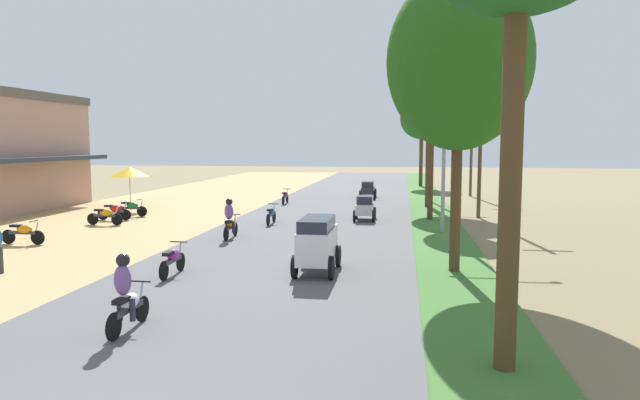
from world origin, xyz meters
TOP-DOWN VIEW (x-y plane):
  - parked_motorbike_third at (-10.43, 15.02)m, footprint 1.80×0.54m
  - parked_motorbike_fourth at (-9.99, 20.33)m, footprint 1.80×0.54m
  - parked_motorbike_fifth at (-10.44, 22.05)m, footprint 1.80×0.54m
  - parked_motorbike_sixth at (-10.27, 23.53)m, footprint 1.80×0.54m
  - vendor_umbrella at (-11.69, 26.24)m, footprint 2.20×2.20m
  - median_tree_second at (5.66, 12.77)m, footprint 4.29×4.29m
  - median_tree_third at (5.45, 24.62)m, footprint 3.06×3.06m
  - median_tree_fourth at (5.62, 30.39)m, footprint 4.46×4.46m
  - median_tree_fifth at (5.65, 47.60)m, footprint 3.87×3.87m
  - streetlamp_near at (5.80, 20.40)m, footprint 3.16×0.20m
  - streetlamp_mid at (5.80, 34.63)m, footprint 3.16×0.20m
  - utility_pole_near at (8.07, 26.15)m, footprint 1.80×0.20m
  - utility_pole_far at (9.06, 38.68)m, footprint 1.80×0.20m
  - car_van_white at (1.54, 11.87)m, footprint 1.19×2.41m
  - car_hatchback_silver at (2.18, 23.74)m, footprint 1.04×2.00m
  - car_sedan_charcoal at (1.63, 35.17)m, footprint 1.10×2.26m
  - motorbike_foreground_rider at (-1.55, 5.96)m, footprint 0.54×1.80m
  - motorbike_ahead_second at (-2.61, 10.85)m, footprint 0.54×1.80m
  - motorbike_ahead_third at (-2.90, 17.40)m, footprint 0.54×1.80m
  - motorbike_ahead_fourth at (-2.21, 21.77)m, footprint 0.54×1.80m
  - motorbike_ahead_fifth at (-3.41, 30.81)m, footprint 0.54×1.80m

SIDE VIEW (x-z plane):
  - parked_motorbike_third at x=-10.43m, z-range 0.08..1.02m
  - parked_motorbike_fourth at x=-9.99m, z-range 0.08..1.02m
  - parked_motorbike_fifth at x=-10.44m, z-range 0.08..1.02m
  - parked_motorbike_sixth at x=-10.27m, z-range 0.08..1.02m
  - motorbike_ahead_second at x=-2.61m, z-range 0.10..1.04m
  - motorbike_ahead_fourth at x=-2.21m, z-range 0.10..1.04m
  - motorbike_ahead_fifth at x=-3.41m, z-range 0.10..1.04m
  - car_sedan_charcoal at x=1.63m, z-range 0.15..1.34m
  - car_hatchback_silver at x=2.18m, z-range 0.13..1.36m
  - motorbike_foreground_rider at x=-1.55m, z-range 0.03..1.69m
  - motorbike_ahead_third at x=-2.90m, z-range 0.03..1.69m
  - car_van_white at x=1.54m, z-range 0.19..1.86m
  - vendor_umbrella at x=-11.69m, z-range 1.05..3.57m
  - utility_pole_far at x=9.06m, z-range 0.19..8.31m
  - streetlamp_mid at x=5.80m, z-range 0.65..8.24m
  - streetlamp_near at x=5.80m, z-range 0.65..8.40m
  - utility_pole_near at x=8.07m, z-range 0.19..8.93m
  - median_tree_fifth at x=5.65m, z-range 2.15..10.12m
  - median_tree_third at x=5.45m, z-range 2.17..10.38m
  - median_tree_second at x=5.66m, z-range 1.88..10.87m
  - median_tree_fourth at x=5.62m, z-range 2.38..11.60m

